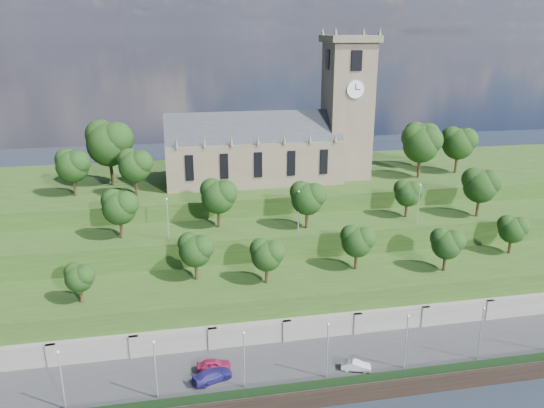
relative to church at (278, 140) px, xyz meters
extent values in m
plane|color=black|center=(-0.79, -45.98, -22.52)|extent=(320.00, 320.00, 0.00)
cube|color=#2D2D30|center=(-0.79, -39.98, -21.52)|extent=(160.00, 12.00, 2.00)
cube|color=black|center=(-0.79, -46.03, -21.42)|extent=(160.00, 0.50, 2.20)
cube|color=black|center=(-0.79, -45.38, -19.92)|extent=(160.00, 0.10, 1.20)
cube|color=slate|center=(-0.79, -33.98, -20.02)|extent=(160.00, 2.00, 5.00)
cube|color=slate|center=(-35.79, -34.78, -20.02)|extent=(1.20, 0.60, 5.00)
cube|color=slate|center=(-25.79, -34.78, -20.02)|extent=(1.20, 0.60, 5.00)
cube|color=slate|center=(-15.79, -34.78, -20.02)|extent=(1.20, 0.60, 5.00)
cube|color=slate|center=(-5.79, -34.78, -20.02)|extent=(1.20, 0.60, 5.00)
cube|color=slate|center=(4.21, -34.78, -20.02)|extent=(1.20, 0.60, 5.00)
cube|color=slate|center=(14.21, -34.78, -20.02)|extent=(1.20, 0.60, 5.00)
cube|color=slate|center=(24.21, -34.78, -20.02)|extent=(1.20, 0.60, 5.00)
cube|color=#233F15|center=(-0.79, -27.98, -18.52)|extent=(160.00, 12.00, 8.00)
cube|color=#233F15|center=(-0.79, -16.98, -16.52)|extent=(160.00, 10.00, 12.00)
cube|color=#233F15|center=(-0.79, 4.02, -15.02)|extent=(160.00, 32.00, 15.00)
cube|color=brown|center=(-4.79, 0.02, -3.52)|extent=(32.00, 12.00, 8.00)
cube|color=#25282D|center=(-4.79, 0.02, 0.48)|extent=(32.00, 10.18, 10.18)
cone|color=brown|center=(-18.79, -5.98, 1.38)|extent=(0.70, 0.70, 1.80)
cone|color=brown|center=(-14.12, -5.98, 1.38)|extent=(0.70, 0.70, 1.80)
cone|color=brown|center=(-9.46, -5.98, 1.38)|extent=(0.70, 0.70, 1.80)
cone|color=brown|center=(-4.79, -5.98, 1.38)|extent=(0.70, 0.70, 1.80)
cone|color=brown|center=(-0.12, -5.98, 1.38)|extent=(0.70, 0.70, 1.80)
cone|color=brown|center=(4.54, -5.98, 1.38)|extent=(0.70, 0.70, 1.80)
cone|color=brown|center=(9.21, -5.98, 1.38)|extent=(0.70, 0.70, 1.80)
cube|color=black|center=(-16.79, -6.06, -3.02)|extent=(1.40, 0.25, 4.50)
cube|color=black|center=(-10.79, -6.06, -3.02)|extent=(1.40, 0.25, 4.50)
cube|color=black|center=(-4.79, -6.06, -3.02)|extent=(1.40, 0.25, 4.50)
cube|color=black|center=(1.21, -6.06, -3.02)|extent=(1.40, 0.25, 4.50)
cube|color=black|center=(7.21, -6.06, -3.02)|extent=(1.40, 0.25, 4.50)
cube|color=brown|center=(13.21, 0.02, 4.98)|extent=(8.00, 8.00, 25.00)
cube|color=brown|center=(13.21, 0.02, 18.08)|extent=(9.20, 9.20, 1.20)
cone|color=brown|center=(9.21, -3.98, 19.28)|extent=(0.80, 0.80, 1.60)
cone|color=brown|center=(9.21, 4.02, 19.28)|extent=(0.80, 0.80, 1.60)
cone|color=brown|center=(17.21, -3.98, 19.28)|extent=(0.80, 0.80, 1.60)
cone|color=brown|center=(17.21, 4.02, 19.28)|extent=(0.80, 0.80, 1.60)
cube|color=black|center=(13.21, -4.06, 14.48)|extent=(2.00, 0.25, 3.50)
cube|color=black|center=(13.21, 4.10, 14.48)|extent=(2.00, 0.25, 3.50)
cube|color=black|center=(9.13, 0.02, 14.48)|extent=(0.25, 2.00, 3.50)
cube|color=black|center=(17.29, 0.02, 14.48)|extent=(0.25, 2.00, 3.50)
cylinder|color=white|center=(13.21, -4.10, 9.48)|extent=(3.20, 0.30, 3.20)
cylinder|color=white|center=(17.33, 0.02, 9.48)|extent=(0.30, 3.20, 3.20)
cube|color=black|center=(13.21, -4.28, 9.98)|extent=(0.12, 0.05, 1.10)
cube|color=black|center=(13.61, -4.28, 9.48)|extent=(0.80, 0.05, 0.12)
cylinder|color=black|center=(-32.32, -29.98, -13.34)|extent=(0.46, 0.46, 2.36)
sphere|color=black|center=(-32.32, -29.98, -11.06)|extent=(3.67, 3.67, 3.67)
sphere|color=black|center=(-31.59, -30.35, -10.51)|extent=(2.75, 2.75, 2.75)
sphere|color=black|center=(-32.96, -29.53, -10.33)|extent=(2.57, 2.57, 2.57)
cylinder|color=black|center=(-17.16, -25.98, -13.02)|extent=(0.49, 0.49, 3.00)
sphere|color=black|center=(-17.16, -25.98, -10.12)|extent=(4.67, 4.67, 4.67)
sphere|color=black|center=(-16.22, -26.45, -9.42)|extent=(3.50, 3.50, 3.50)
sphere|color=black|center=(-17.97, -25.40, -9.18)|extent=(3.27, 3.27, 3.27)
cylinder|color=black|center=(-7.48, -28.98, -13.12)|extent=(0.48, 0.48, 2.81)
sphere|color=black|center=(-7.48, -28.98, -10.40)|extent=(4.37, 4.37, 4.37)
sphere|color=black|center=(-6.60, -29.42, -9.74)|extent=(3.28, 3.28, 3.28)
sphere|color=black|center=(-8.24, -28.44, -9.52)|extent=(3.06, 3.06, 3.06)
cylinder|color=black|center=(6.43, -26.98, -13.05)|extent=(0.49, 0.49, 2.94)
sphere|color=black|center=(6.43, -26.98, -10.21)|extent=(4.58, 4.58, 4.58)
sphere|color=black|center=(7.34, -27.44, -9.52)|extent=(3.43, 3.43, 3.43)
sphere|color=black|center=(5.63, -26.41, -9.29)|extent=(3.20, 3.20, 3.20)
cylinder|color=black|center=(19.13, -29.98, -13.11)|extent=(0.49, 0.49, 2.82)
sphere|color=black|center=(19.13, -29.98, -10.39)|extent=(4.39, 4.39, 4.39)
sphere|color=black|center=(20.01, -30.42, -9.73)|extent=(3.29, 3.29, 3.29)
sphere|color=black|center=(18.36, -29.44, -9.51)|extent=(3.07, 3.07, 3.07)
cylinder|color=black|center=(32.55, -25.98, -13.16)|extent=(0.48, 0.48, 2.72)
sphere|color=black|center=(32.55, -25.98, -10.54)|extent=(4.23, 4.23, 4.23)
sphere|color=black|center=(33.39, -26.41, -9.90)|extent=(3.17, 3.17, 3.17)
sphere|color=black|center=(31.81, -25.46, -9.69)|extent=(2.96, 2.96, 2.96)
cylinder|color=black|center=(-27.77, -17.98, -8.88)|extent=(0.51, 0.51, 3.29)
sphere|color=black|center=(-27.77, -17.98, -5.70)|extent=(5.11, 5.11, 5.11)
sphere|color=black|center=(-26.75, -18.50, -4.94)|extent=(3.83, 3.83, 3.83)
sphere|color=black|center=(-28.67, -17.35, -4.68)|extent=(3.58, 3.58, 3.58)
cylinder|color=black|center=(-12.86, -15.98, -8.81)|extent=(0.51, 0.51, 3.43)
sphere|color=black|center=(-12.86, -15.98, -5.49)|extent=(5.33, 5.33, 5.33)
sphere|color=black|center=(-11.79, -16.52, -4.69)|extent=(4.00, 4.00, 4.00)
sphere|color=black|center=(-13.79, -15.32, -4.43)|extent=(3.73, 3.73, 3.73)
cylinder|color=black|center=(0.84, -18.98, -8.88)|extent=(0.51, 0.51, 3.28)
sphere|color=black|center=(0.84, -18.98, -5.71)|extent=(5.11, 5.11, 5.11)
sphere|color=black|center=(1.86, -19.50, -4.94)|extent=(3.83, 3.83, 3.83)
sphere|color=black|center=(-0.06, -18.35, -4.68)|extent=(3.58, 3.58, 3.58)
cylinder|color=black|center=(18.65, -16.98, -9.15)|extent=(0.48, 0.48, 2.75)
sphere|color=black|center=(18.65, -16.98, -6.48)|extent=(4.28, 4.28, 4.28)
sphere|color=black|center=(19.50, -17.41, -5.84)|extent=(3.21, 3.21, 3.21)
sphere|color=black|center=(17.90, -16.45, -5.63)|extent=(3.00, 3.00, 3.00)
cylinder|color=black|center=(30.57, -18.98, -8.72)|extent=(0.52, 0.52, 3.60)
sphere|color=black|center=(30.57, -18.98, -5.24)|extent=(5.60, 5.60, 5.60)
sphere|color=black|center=(31.69, -19.55, -4.40)|extent=(4.20, 4.20, 4.20)
sphere|color=black|center=(29.59, -18.28, -4.12)|extent=(3.92, 3.92, 3.92)
cylinder|color=black|center=(-36.27, -3.98, -5.76)|extent=(0.52, 0.52, 3.52)
sphere|color=black|center=(-36.27, -3.98, -2.37)|extent=(5.47, 5.47, 5.47)
sphere|color=black|center=(-35.17, -4.53, -1.55)|extent=(4.10, 4.10, 4.10)
sphere|color=black|center=(-37.22, -3.30, -1.27)|extent=(3.83, 3.83, 3.83)
cylinder|color=black|center=(-30.67, 2.02, -4.97)|extent=(0.59, 0.59, 5.10)
sphere|color=black|center=(-30.67, 2.02, -0.04)|extent=(7.94, 7.94, 7.94)
sphere|color=black|center=(-29.08, 1.22, 1.15)|extent=(5.95, 5.95, 5.95)
sphere|color=black|center=(-32.06, 3.01, 1.55)|extent=(5.56, 5.56, 5.56)
cylinder|color=black|center=(-25.91, -5.98, -5.76)|extent=(0.52, 0.52, 3.52)
sphere|color=black|center=(-25.91, -5.98, -2.36)|extent=(5.47, 5.47, 5.47)
sphere|color=black|center=(-24.81, -6.53, -1.54)|extent=(4.10, 4.10, 4.10)
sphere|color=black|center=(-26.86, -5.30, -1.27)|extent=(3.83, 3.83, 3.83)
cylinder|color=black|center=(26.82, -3.98, -5.35)|extent=(0.55, 0.55, 4.34)
sphere|color=black|center=(26.82, -3.98, -1.16)|extent=(6.75, 6.75, 6.75)
sphere|color=black|center=(28.17, -4.66, -0.15)|extent=(5.06, 5.06, 5.06)
sphere|color=black|center=(25.64, -3.14, 0.19)|extent=(4.72, 4.72, 4.72)
cylinder|color=black|center=(30.77, 4.02, -5.51)|extent=(0.54, 0.54, 4.02)
sphere|color=black|center=(30.77, 4.02, -1.63)|extent=(6.25, 6.25, 6.25)
sphere|color=black|center=(32.03, 3.39, -0.69)|extent=(4.69, 4.69, 4.69)
sphere|color=black|center=(29.68, 4.80, -0.37)|extent=(4.38, 4.38, 4.38)
cylinder|color=black|center=(35.71, -1.98, -5.54)|extent=(0.54, 0.54, 3.97)
sphere|color=black|center=(35.71, -1.98, -1.71)|extent=(6.17, 6.17, 6.17)
sphere|color=black|center=(36.94, -2.60, -0.78)|extent=(4.63, 4.63, 4.63)
sphere|color=black|center=(34.63, -1.21, -0.47)|extent=(4.32, 4.32, 4.32)
cylinder|color=#B2B2B7|center=(-32.79, -43.48, -16.94)|extent=(0.16, 0.16, 7.16)
sphere|color=silver|center=(-32.79, -43.48, -13.24)|extent=(0.36, 0.36, 0.36)
cylinder|color=#B2B2B7|center=(-22.79, -43.48, -16.94)|extent=(0.16, 0.16, 7.16)
sphere|color=silver|center=(-22.79, -43.48, -13.24)|extent=(0.36, 0.36, 0.36)
cylinder|color=#B2B2B7|center=(-12.79, -43.48, -16.94)|extent=(0.16, 0.16, 7.16)
sphere|color=silver|center=(-12.79, -43.48, -13.24)|extent=(0.36, 0.36, 0.36)
cylinder|color=#B2B2B7|center=(-2.79, -43.48, -16.94)|extent=(0.16, 0.16, 7.16)
sphere|color=silver|center=(-2.79, -43.48, -13.24)|extent=(0.36, 0.36, 0.36)
cylinder|color=#B2B2B7|center=(7.21, -43.48, -16.94)|extent=(0.16, 0.16, 7.16)
sphere|color=silver|center=(7.21, -43.48, -13.24)|extent=(0.36, 0.36, 0.36)
cylinder|color=#B2B2B7|center=(17.21, -43.48, -16.94)|extent=(0.16, 0.16, 7.16)
sphere|color=silver|center=(17.21, -43.48, -13.24)|extent=(0.36, 0.36, 0.36)
cylinder|color=#B2B2B7|center=(-20.79, -19.98, -7.37)|extent=(0.16, 0.16, 6.30)
sphere|color=silver|center=(-20.79, -19.98, -4.10)|extent=(0.36, 0.36, 0.36)
cylinder|color=#B2B2B7|center=(-0.79, -19.98, -7.37)|extent=(0.16, 0.16, 6.30)
sphere|color=silver|center=(-0.79, -19.98, -4.10)|extent=(0.36, 0.36, 0.36)
cylinder|color=#B2B2B7|center=(19.21, -19.98, -7.37)|extent=(0.16, 0.16, 6.30)
sphere|color=silver|center=(19.21, -19.98, -4.10)|extent=(0.36, 0.36, 0.36)
imported|color=maroon|center=(-16.04, -39.43, -19.81)|extent=(4.19, 1.71, 1.42)
imported|color=#B6B5BA|center=(1.20, -42.76, -19.92)|extent=(3.90, 2.41, 1.21)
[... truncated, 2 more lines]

